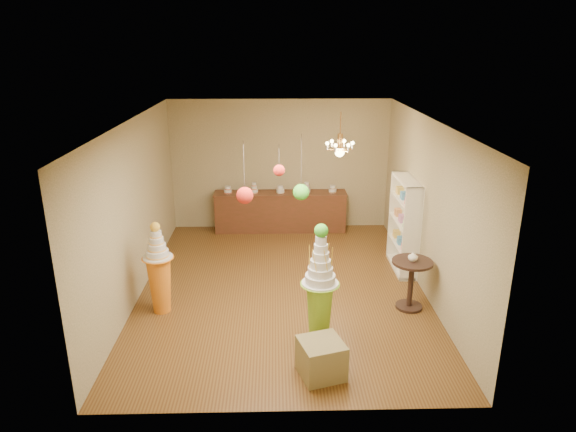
{
  "coord_description": "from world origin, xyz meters",
  "views": [
    {
      "loc": [
        -0.12,
        -8.32,
        4.23
      ],
      "look_at": [
        0.1,
        0.0,
        1.37
      ],
      "focal_mm": 32.0,
      "sensor_mm": 36.0,
      "label": 1
    }
  ],
  "objects_px": {
    "pedestal_green": "(320,298)",
    "round_table": "(411,278)",
    "pedestal_orange": "(160,277)",
    "sideboard": "(280,211)"
  },
  "relations": [
    {
      "from": "sideboard",
      "to": "pedestal_orange",
      "type": "bearing_deg",
      "value": -118.07
    },
    {
      "from": "pedestal_green",
      "to": "round_table",
      "type": "xyz_separation_m",
      "value": [
        1.59,
        0.99,
        -0.19
      ]
    },
    {
      "from": "pedestal_green",
      "to": "sideboard",
      "type": "relative_size",
      "value": 0.61
    },
    {
      "from": "sideboard",
      "to": "round_table",
      "type": "relative_size",
      "value": 3.58
    },
    {
      "from": "pedestal_green",
      "to": "round_table",
      "type": "distance_m",
      "value": 1.88
    },
    {
      "from": "pedestal_orange",
      "to": "sideboard",
      "type": "distance_m",
      "value": 4.24
    },
    {
      "from": "pedestal_green",
      "to": "round_table",
      "type": "relative_size",
      "value": 2.19
    },
    {
      "from": "round_table",
      "to": "pedestal_orange",
      "type": "bearing_deg",
      "value": -179.99
    },
    {
      "from": "pedestal_orange",
      "to": "round_table",
      "type": "bearing_deg",
      "value": 0.01
    },
    {
      "from": "round_table",
      "to": "pedestal_green",
      "type": "bearing_deg",
      "value": -148.0
    }
  ]
}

